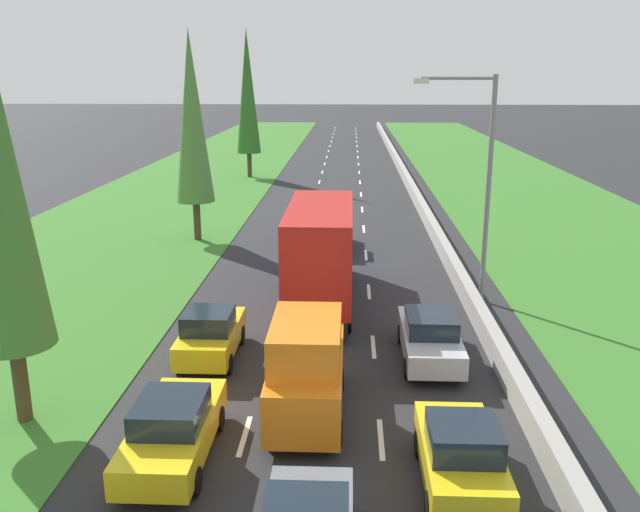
{
  "coord_description": "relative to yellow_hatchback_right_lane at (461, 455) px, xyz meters",
  "views": [
    {
      "loc": [
        0.88,
        -0.3,
        9.0
      ],
      "look_at": [
        -0.48,
        30.06,
        0.73
      ],
      "focal_mm": 37.61,
      "sensor_mm": 36.0,
      "label": 1
    }
  ],
  "objects": [
    {
      "name": "poplar_tree_second",
      "position": [
        -11.02,
        22.87,
        5.89
      ],
      "size": [
        2.08,
        2.08,
        11.36
      ],
      "color": "#4C3823",
      "rests_on": "ground"
    },
    {
      "name": "orange_van_centre_lane",
      "position": [
        -3.62,
        3.15,
        0.56
      ],
      "size": [
        1.96,
        4.9,
        2.82
      ],
      "color": "orange",
      "rests_on": "ground"
    },
    {
      "name": "grass_verge_right",
      "position": [
        10.94,
        47.0,
        -0.82
      ],
      "size": [
        14.0,
        140.0,
        0.04
      ],
      "primitive_type": "cube",
      "color": "#387528",
      "rests_on": "ground"
    },
    {
      "name": "street_light_mast",
      "position": [
        2.56,
        13.03,
        4.4
      ],
      "size": [
        3.2,
        0.28,
        9.0
      ],
      "color": "gray",
      "rests_on": "ground"
    },
    {
      "name": "ground_plane",
      "position": [
        -3.41,
        47.0,
        -0.84
      ],
      "size": [
        300.0,
        300.0,
        0.0
      ],
      "primitive_type": "plane",
      "color": "#28282B",
      "rests_on": "ground"
    },
    {
      "name": "yellow_hatchback_left_lane",
      "position": [
        -7.0,
        6.82,
        0.0
      ],
      "size": [
        1.74,
        3.9,
        1.72
      ],
      "color": "yellow",
      "rests_on": "ground"
    },
    {
      "name": "red_box_truck_centre_lane",
      "position": [
        -3.64,
        12.42,
        1.35
      ],
      "size": [
        2.46,
        9.4,
        4.18
      ],
      "color": "black",
      "rests_on": "ground"
    },
    {
      "name": "median_barrier",
      "position": [
        2.29,
        47.0,
        -0.41
      ],
      "size": [
        0.44,
        120.0,
        0.85
      ],
      "primitive_type": "cube",
      "color": "#9E9B93",
      "rests_on": "ground"
    },
    {
      "name": "poplar_tree_third",
      "position": [
        -11.56,
        46.56,
        6.65
      ],
      "size": [
        2.12,
        2.12,
        12.86
      ],
      "color": "#4C3823",
      "rests_on": "ground"
    },
    {
      "name": "blue_sedan_centre_lane",
      "position": [
        -3.45,
        21.27,
        -0.02
      ],
      "size": [
        1.82,
        4.5,
        1.64
      ],
      "color": "#1E47B7",
      "rests_on": "ground"
    },
    {
      "name": "yellow_hatchback_right_lane",
      "position": [
        0.0,
        0.0,
        0.0
      ],
      "size": [
        1.74,
        3.9,
        1.72
      ],
      "color": "yellow",
      "rests_on": "ground"
    },
    {
      "name": "grass_verge_left",
      "position": [
        -16.06,
        47.0,
        -0.82
      ],
      "size": [
        14.0,
        140.0,
        0.04
      ],
      "primitive_type": "cube",
      "color": "#387528",
      "rests_on": "ground"
    },
    {
      "name": "yellow_sedan_left_lane",
      "position": [
        -6.69,
        0.87,
        -0.02
      ],
      "size": [
        1.82,
        4.5,
        1.64
      ],
      "color": "yellow",
      "rests_on": "ground"
    },
    {
      "name": "lane_markings",
      "position": [
        -3.41,
        47.0,
        -0.83
      ],
      "size": [
        3.64,
        116.0,
        0.01
      ],
      "color": "white",
      "rests_on": "ground"
    },
    {
      "name": "silver_sedan_right_lane",
      "position": [
        0.11,
        6.99,
        -0.02
      ],
      "size": [
        1.82,
        4.5,
        1.64
      ],
      "color": "silver",
      "rests_on": "ground"
    }
  ]
}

